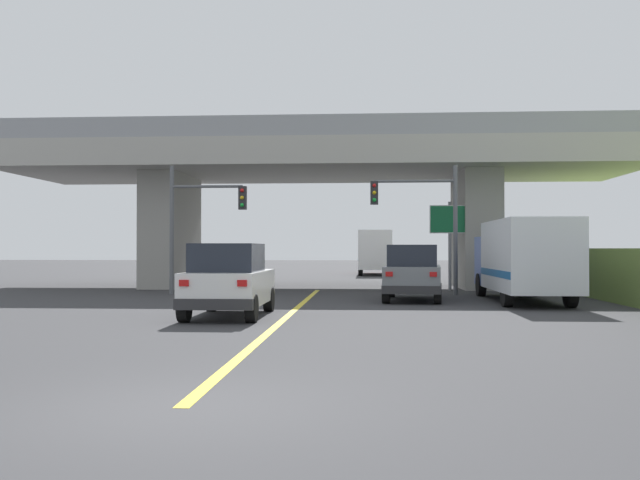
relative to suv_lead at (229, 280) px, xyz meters
name	(u,v)px	position (x,y,z in m)	size (l,w,h in m)	color
ground	(321,287)	(1.59, 15.17, -1.01)	(160.00, 160.00, 0.00)	#353538
overpass_bridge	(321,178)	(1.59, 15.17, 4.36)	(29.83, 9.07, 7.64)	#A8A59E
lane_divider_stripe	(289,314)	(1.59, 0.76, -1.01)	(0.20, 23.57, 0.01)	yellow
suv_lead	(229,280)	(0.00, 0.00, 0.00)	(2.00, 4.34, 2.02)	silver
suv_crossing	(413,273)	(5.47, 6.44, 0.00)	(2.38, 4.49, 2.02)	slate
box_truck	(524,259)	(9.31, 5.93, 0.52)	(2.33, 7.55, 2.85)	navy
traffic_signal_nearside	(425,211)	(6.20, 9.86, 2.40)	(3.57, 0.36, 5.30)	#56595E
traffic_signal_farside	(198,214)	(-3.16, 9.42, 2.29)	(3.21, 0.36, 5.32)	#56595E
highway_sign	(450,225)	(7.55, 12.69, 1.91)	(1.82, 0.17, 4.00)	slate
semi_truck_distant	(375,252)	(4.40, 31.67, 0.65)	(2.33, 7.17, 3.17)	red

